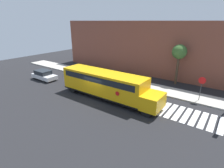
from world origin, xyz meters
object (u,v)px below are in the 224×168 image
object	(u,v)px
parked_car	(44,75)
tree_near_sidewalk	(179,53)
stop_sign	(201,85)
school_bus	(106,84)

from	to	relation	value
parked_car	tree_near_sidewalk	xyz separation A→B (m)	(16.28, 9.47, 3.58)
parked_car	tree_near_sidewalk	world-z (taller)	tree_near_sidewalk
stop_sign	tree_near_sidewalk	world-z (taller)	tree_near_sidewalk
parked_car	stop_sign	distance (m)	20.77
tree_near_sidewalk	stop_sign	bearing A→B (deg)	-47.66
stop_sign	tree_near_sidewalk	xyz separation A→B (m)	(-3.76, 4.12, 2.44)
parked_car	stop_sign	size ratio (longest dim) A/B	1.48
school_bus	parked_car	bearing A→B (deg)	-179.28
school_bus	tree_near_sidewalk	bearing A→B (deg)	62.60
school_bus	parked_car	size ratio (longest dim) A/B	2.93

